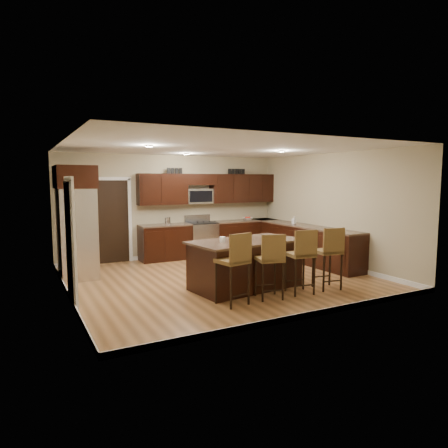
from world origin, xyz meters
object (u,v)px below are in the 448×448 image
island (246,266)px  refrigerator (76,221)px  stool_left (235,260)px  stool_extra (330,251)px  stool_right (302,254)px  range (201,239)px  stool_mid (271,259)px

island → refrigerator: 3.67m
refrigerator → stool_left: bearing=-57.8°
stool_left → stool_extra: bearing=-11.3°
stool_right → island: bearing=137.4°
range → island: 3.33m
stool_right → refrigerator: size_ratio=0.50×
island → stool_left: 1.15m
refrigerator → stool_extra: refrigerator is taller
island → stool_mid: size_ratio=1.97×
stool_right → stool_extra: same height
island → stool_extra: size_ratio=1.91×
refrigerator → island: bearing=-40.7°
stool_mid → stool_right: bearing=12.9°
range → stool_right: (0.09, -4.13, 0.26)m
range → refrigerator: 3.51m
stool_mid → stool_right: (0.68, -0.00, 0.02)m
stool_left → stool_extra: stool_left is taller
stool_left → refrigerator: (-2.01, 3.19, 0.45)m
stool_left → stool_extra: (2.03, 0.00, -0.02)m
island → stool_mid: stool_mid is taller
stool_left → stool_mid: bearing=-11.0°
range → stool_right: stool_right is taller
stool_left → island: bearing=38.7°
range → stool_mid: (-0.59, -4.13, 0.24)m
range → island: range is taller
stool_left → stool_mid: stool_left is taller
stool_extra → refrigerator: bearing=150.9°
stool_left → refrigerator: size_ratio=0.51×
island → stool_right: (0.67, -0.85, 0.31)m
stool_mid → range: bearing=95.0°
stool_extra → stool_mid: bearing=-170.9°
stool_right → refrigerator: refrigerator is taller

